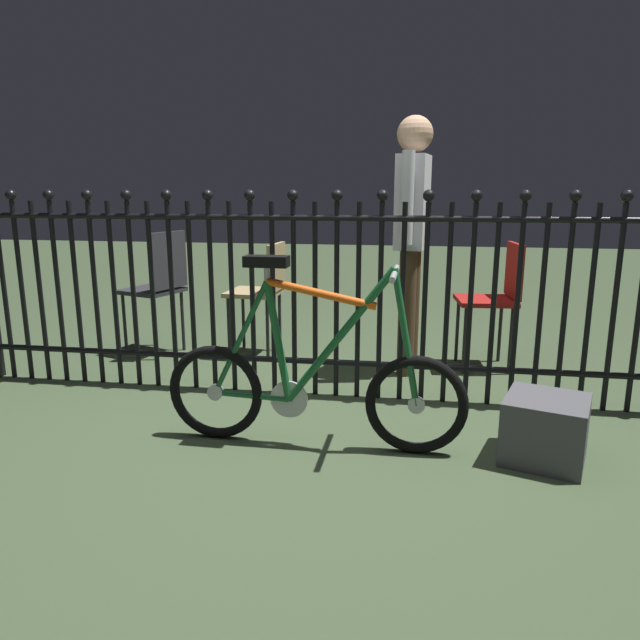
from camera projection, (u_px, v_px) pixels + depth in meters
name	position (u px, v px, depth m)	size (l,w,h in m)	color
ground_plane	(312.00, 437.00, 2.84)	(20.00, 20.00, 0.00)	#3E4F33
iron_fence	(321.00, 290.00, 3.28)	(4.46, 0.07, 1.24)	black
bicycle	(312.00, 384.00, 2.68)	(1.43, 0.40, 0.90)	black
chair_red	(497.00, 292.00, 3.83)	(0.41, 0.40, 0.85)	black
chair_tan	(263.00, 286.00, 4.13)	(0.39, 0.39, 0.82)	black
chair_charcoal	(159.00, 281.00, 4.15)	(0.46, 0.46, 0.90)	black
person_visitor	(412.00, 224.00, 3.65)	(0.23, 0.47, 1.63)	#4C3823
display_crate	(545.00, 429.00, 2.57)	(0.34, 0.34, 0.29)	#4C4C51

